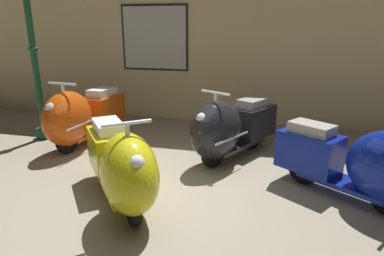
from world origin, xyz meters
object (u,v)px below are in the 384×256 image
object	(u,v)px
scooter_1	(122,166)
scooter_3	(362,164)
lamppost	(33,45)
scooter_0	(80,116)
scooter_2	(228,128)

from	to	relation	value
scooter_1	scooter_3	distance (m)	2.67
lamppost	scooter_3	bearing A→B (deg)	-13.25
scooter_0	lamppost	xyz separation A→B (m)	(-0.89, 0.20, 1.14)
scooter_2	lamppost	world-z (taller)	lamppost
scooter_1	scooter_3	size ratio (longest dim) A/B	0.99
scooter_1	lamppost	world-z (taller)	lamppost
scooter_1	scooter_2	bearing A→B (deg)	112.16
scooter_0	scooter_2	bearing A→B (deg)	95.17
scooter_1	lamppost	distance (m)	3.32
scooter_1	lamppost	size ratio (longest dim) A/B	0.57
scooter_2	scooter_3	size ratio (longest dim) A/B	1.06
lamppost	scooter_1	bearing A→B (deg)	-37.88
scooter_2	scooter_3	bearing A→B (deg)	88.36
scooter_1	scooter_3	world-z (taller)	scooter_1
scooter_3	lamppost	world-z (taller)	lamppost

